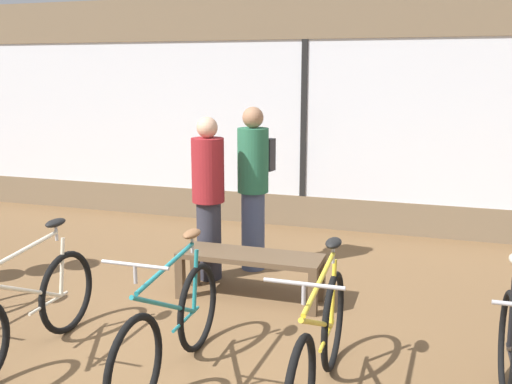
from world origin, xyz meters
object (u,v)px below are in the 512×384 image
Objects in this scene: customer_near_rack at (254,183)px; bicycle_center at (171,329)px; display_bench at (250,262)px; bicycle_right at (319,349)px; bicycle_left at (26,312)px; customer_by_window at (208,195)px.

bicycle_center is at bearing -86.21° from customer_near_rack.
bicycle_right is at bearing -57.64° from display_bench.
display_bench is at bearing 52.33° from bicycle_left.
customer_near_rack reaches higher than bicycle_left.
bicycle_left is 1.19m from bicycle_center.
bicycle_right is 2.61m from customer_by_window.
customer_by_window is (-1.59, 2.00, 0.51)m from bicycle_right.
bicycle_right reaches higher than bicycle_center.
bicycle_right is (1.08, -0.00, 0.02)m from bicycle_center.
bicycle_center is (1.18, 0.07, 0.00)m from bicycle_left.
bicycle_left is 2.26m from bicycle_right.
customer_by_window reaches higher than bicycle_right.
bicycle_left is 2.07m from display_bench.
display_bench is 1.09m from customer_near_rack.
bicycle_left is 0.96× the size of bicycle_right.
bicycle_center is at bearing -92.96° from display_bench.
bicycle_center is 0.94× the size of customer_near_rack.
bicycle_left is 2.77m from customer_near_rack.
bicycle_center is at bearing 3.55° from bicycle_left.
customer_near_rack is (1.02, 2.51, 0.60)m from bicycle_left.
bicycle_center reaches higher than display_bench.
customer_by_window is (-0.52, 1.99, 0.52)m from bicycle_center.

